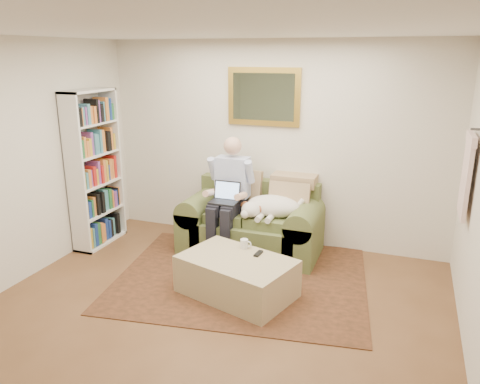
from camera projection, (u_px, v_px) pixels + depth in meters
The scene contains 12 objects.
room_shell at pixel (204, 188), 4.07m from camera, with size 4.51×5.00×2.61m.
rug at pixel (242, 277), 5.26m from camera, with size 2.72×2.18×0.01m, color #2F1F12.
sofa at pixel (251, 228), 5.91m from camera, with size 1.72×0.87×1.03m.
seated_man at pixel (228, 198), 5.73m from camera, with size 0.57×0.81×1.45m, color #8C98D8, non-canonical shape.
laptop at pixel (225, 196), 5.66m from camera, with size 0.33×0.26×0.24m.
sleeping_dog at pixel (273, 206), 5.63m from camera, with size 0.71×0.45×0.26m, color white, non-canonical shape.
ottoman at pixel (237, 277), 4.84m from camera, with size 1.13×0.72×0.41m, color tan.
coffee_mug at pixel (244, 244), 5.02m from camera, with size 0.08×0.08×0.10m, color white.
tv_remote at pixel (258, 254), 4.87m from camera, with size 0.05×0.15×0.02m, color black.
bookshelf at pixel (95, 169), 5.97m from camera, with size 0.28×0.80×2.00m, color white, non-canonical shape.
wall_mirror at pixel (264, 97), 5.84m from camera, with size 0.94×0.04×0.72m.
hanging_shirt at pixel (467, 171), 4.46m from camera, with size 0.06×0.52×0.90m, color #F3D0C9, non-canonical shape.
Camera 1 is at (1.65, -3.21, 2.44)m, focal length 35.00 mm.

